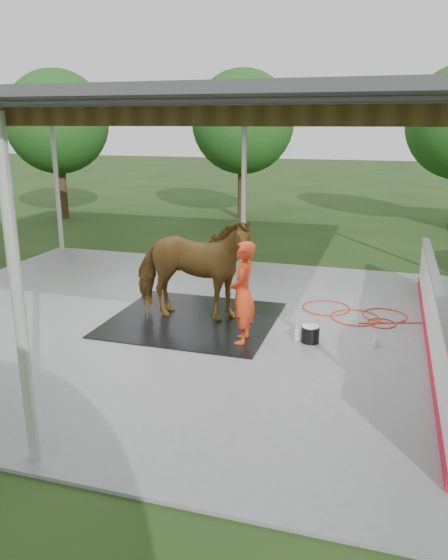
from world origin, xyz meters
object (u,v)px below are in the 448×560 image
(horse, at_px, (192,269))
(wash_bucket, at_px, (310,334))
(dasher_board, at_px, (434,319))
(handler, at_px, (243,293))

(horse, height_order, wash_bucket, horse)
(dasher_board, bearing_deg, horse, 178.48)
(handler, bearing_deg, horse, -129.18)
(handler, relative_size, wash_bucket, 5.62)
(handler, xyz_separation_m, wash_bucket, (1.15, 0.34, -0.75))
(dasher_board, distance_m, horse, 4.43)
(horse, distance_m, handler, 1.45)
(horse, bearing_deg, dasher_board, -95.04)
(dasher_board, distance_m, handler, 3.27)
(handler, distance_m, wash_bucket, 1.42)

